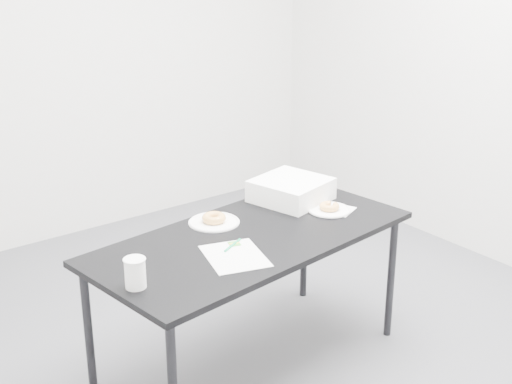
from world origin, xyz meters
TOP-DOWN VIEW (x-y plane):
  - floor at (0.00, 0.00)m, footprint 4.00×4.00m
  - wall_back at (0.00, 2.00)m, footprint 4.00×0.02m
  - table at (0.05, -0.04)m, footprint 1.59×0.89m
  - scorecard at (-0.14, -0.18)m, footprint 0.31×0.36m
  - logo_patch at (-0.07, -0.08)m, footprint 0.06×0.06m
  - pen at (-0.09, -0.10)m, footprint 0.13×0.07m
  - napkin at (0.57, -0.06)m, footprint 0.19×0.19m
  - plate_near at (0.53, -0.05)m, footprint 0.21×0.21m
  - donut_near at (0.53, -0.05)m, footprint 0.12×0.12m
  - plate_far at (-0.01, 0.17)m, footprint 0.24×0.24m
  - donut_far at (-0.01, 0.17)m, footprint 0.15×0.15m
  - coffee_cup at (-0.61, -0.18)m, footprint 0.08×0.08m
  - cup_lid at (0.38, 0.20)m, footprint 0.09×0.09m
  - bakery_box at (0.48, 0.19)m, footprint 0.41×0.41m

SIDE VIEW (x-z plane):
  - floor at x=0.00m, z-range 0.00..0.00m
  - table at x=0.05m, z-range 0.29..0.99m
  - scorecard at x=-0.14m, z-range 0.69..0.69m
  - napkin at x=0.57m, z-range 0.69..0.69m
  - plate_far at x=-0.01m, z-range 0.69..0.70m
  - logo_patch at x=-0.07m, z-range 0.69..0.70m
  - plate_near at x=0.53m, z-range 0.69..0.70m
  - cup_lid at x=0.38m, z-range 0.69..0.70m
  - pen at x=-0.09m, z-range 0.69..0.70m
  - donut_near at x=0.53m, z-range 0.70..0.73m
  - donut_far at x=-0.01m, z-range 0.70..0.74m
  - bakery_box at x=0.48m, z-range 0.69..0.80m
  - coffee_cup at x=-0.61m, z-range 0.69..0.82m
  - wall_back at x=0.00m, z-range 0.00..2.70m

